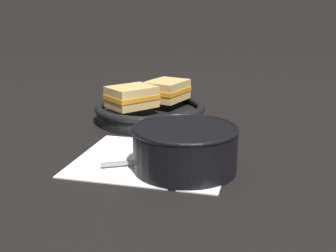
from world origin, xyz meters
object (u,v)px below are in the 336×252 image
skillet (150,112)px  sandwich_near_left (132,97)px  spoon (175,158)px  soup_bowl (185,146)px  sandwich_near_right (167,90)px

skillet → sandwich_near_left: sandwich_near_left is taller
skillet → spoon: bearing=-59.5°
skillet → sandwich_near_left: bearing=-118.3°
soup_bowl → sandwich_near_left: sandwich_near_left is taller
soup_bowl → sandwich_near_right: (-0.14, 0.31, 0.02)m
skillet → sandwich_near_left: size_ratio=2.01×
skillet → sandwich_near_left: (-0.02, -0.05, 0.04)m
soup_bowl → skillet: size_ratio=0.67×
sandwich_near_left → soup_bowl: bearing=-48.7°
soup_bowl → spoon: 0.05m
soup_bowl → spoon: bearing=134.7°
skillet → sandwich_near_right: (0.02, 0.05, 0.04)m
sandwich_near_right → sandwich_near_left: bearing=-118.3°
spoon → skillet: size_ratio=0.63×
spoon → sandwich_near_left: (-0.16, 0.19, 0.06)m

